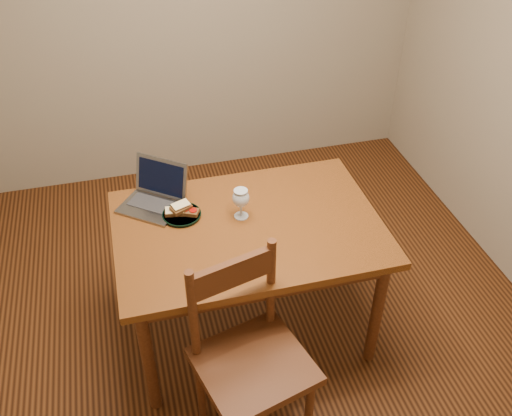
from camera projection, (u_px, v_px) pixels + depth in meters
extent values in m
cube|color=black|center=(253.00, 312.00, 3.33)|extent=(3.20, 3.20, 0.02)
cube|color=#45260B|center=(248.00, 228.00, 2.79)|extent=(1.30, 0.90, 0.04)
cylinder|color=#3A1C0C|center=(148.00, 360.00, 2.63)|extent=(0.06, 0.06, 0.70)
cylinder|color=#3A1C0C|center=(377.00, 312.00, 2.85)|extent=(0.06, 0.06, 0.70)
cylinder|color=#3A1C0C|center=(134.00, 254.00, 3.19)|extent=(0.06, 0.06, 0.70)
cylinder|color=#3A1C0C|center=(326.00, 222.00, 3.42)|extent=(0.06, 0.06, 0.70)
cube|color=#3A1C0C|center=(254.00, 366.00, 2.45)|extent=(0.56, 0.54, 0.04)
cube|color=#3A1C0C|center=(232.00, 274.00, 2.32)|extent=(0.37, 0.13, 0.13)
cylinder|color=black|center=(182.00, 215.00, 2.83)|extent=(0.19, 0.19, 0.02)
cube|color=slate|center=(150.00, 208.00, 2.88)|extent=(0.36, 0.34, 0.01)
cube|color=slate|center=(161.00, 177.00, 2.91)|extent=(0.27, 0.23, 0.20)
cube|color=black|center=(161.00, 177.00, 2.91)|extent=(0.23, 0.19, 0.16)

